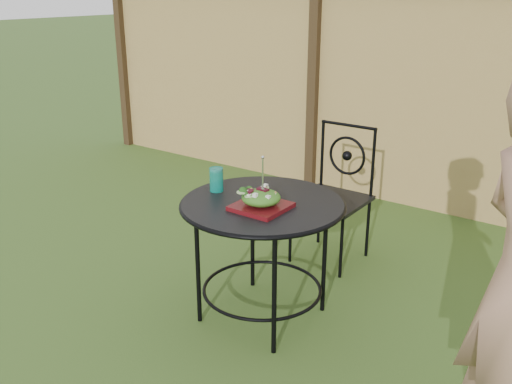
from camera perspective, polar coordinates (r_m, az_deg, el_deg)
ground at (r=3.38m, az=5.67°, el=-13.40°), size 60.00×60.00×0.00m
fence at (r=4.94m, az=19.26°, el=8.33°), size 8.00×0.12×1.90m
patio_table at (r=3.21m, az=0.64°, el=-3.30°), size 0.92×0.92×0.72m
patio_chair at (r=4.01m, az=7.92°, el=0.14°), size 0.46×0.46×0.95m
salad_plate at (r=3.05m, az=0.51°, el=-1.47°), size 0.27×0.27×0.02m
salad at (r=3.03m, az=0.52°, el=-0.56°), size 0.21×0.21×0.08m
fork at (r=2.99m, az=0.68°, el=1.74°), size 0.01×0.01×0.18m
drinking_glass at (r=3.31m, az=-3.98°, el=1.26°), size 0.08×0.08×0.14m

